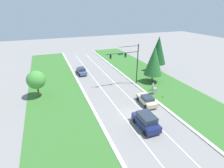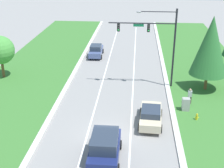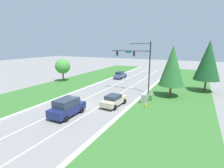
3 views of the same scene
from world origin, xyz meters
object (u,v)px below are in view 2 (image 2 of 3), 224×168
(utility_cabinet, at_px, (186,105))
(conifer_far_right_tree, at_px, (210,46))
(navy_suv, at_px, (105,147))
(pedestrian, at_px, (190,96))
(oak_near_left_tree, at_px, (0,50))
(champagne_sedan, at_px, (151,115))
(slate_blue_sedan, at_px, (96,51))
(fire_hydrant, at_px, (197,117))
(traffic_signal_mast, at_px, (157,37))

(utility_cabinet, height_order, conifer_far_right_tree, conifer_far_right_tree)
(navy_suv, xyz_separation_m, conifer_far_right_tree, (9.73, 13.37, 3.94))
(pedestrian, distance_m, conifer_far_right_tree, 5.97)
(pedestrian, relative_size, oak_near_left_tree, 0.33)
(champagne_sedan, bearing_deg, conifer_far_right_tree, 55.08)
(slate_blue_sedan, distance_m, champagne_sedan, 20.10)
(champagne_sedan, distance_m, utility_cabinet, 4.34)
(navy_suv, bearing_deg, fire_hydrant, 39.80)
(traffic_signal_mast, relative_size, fire_hydrant, 12.43)
(fire_hydrant, xyz_separation_m, conifer_far_right_tree, (2.08, 7.01, 4.66))
(oak_near_left_tree, bearing_deg, slate_blue_sedan, 42.42)
(slate_blue_sedan, height_order, oak_near_left_tree, oak_near_left_tree)
(utility_cabinet, bearing_deg, pedestrian, 69.01)
(fire_hydrant, relative_size, oak_near_left_tree, 0.14)
(champagne_sedan, height_order, utility_cabinet, champagne_sedan)
(traffic_signal_mast, bearing_deg, pedestrian, -52.04)
(traffic_signal_mast, height_order, slate_blue_sedan, traffic_signal_mast)
(utility_cabinet, relative_size, pedestrian, 0.78)
(navy_suv, distance_m, oak_near_left_tree, 20.57)
(conifer_far_right_tree, bearing_deg, champagne_sedan, -128.34)
(slate_blue_sedan, relative_size, utility_cabinet, 3.55)
(traffic_signal_mast, relative_size, navy_suv, 1.88)
(navy_suv, xyz_separation_m, pedestrian, (7.46, 9.63, -0.13))
(navy_suv, height_order, pedestrian, navy_suv)
(traffic_signal_mast, bearing_deg, oak_near_left_tree, 176.40)
(navy_suv, bearing_deg, traffic_signal_mast, 73.51)
(navy_suv, distance_m, champagne_sedan, 6.50)
(fire_hydrant, bearing_deg, oak_near_left_tree, 158.05)
(slate_blue_sedan, bearing_deg, navy_suv, -82.72)
(oak_near_left_tree, height_order, conifer_far_right_tree, conifer_far_right_tree)
(fire_hydrant, height_order, oak_near_left_tree, oak_near_left_tree)
(champagne_sedan, relative_size, utility_cabinet, 3.56)
(traffic_signal_mast, height_order, pedestrian, traffic_signal_mast)
(utility_cabinet, bearing_deg, slate_blue_sedan, 123.69)
(navy_suv, bearing_deg, conifer_far_right_tree, 54.05)
(traffic_signal_mast, distance_m, fire_hydrant, 9.90)
(oak_near_left_tree, bearing_deg, conifer_far_right_tree, -4.01)
(navy_suv, bearing_deg, utility_cabinet, 49.89)
(champagne_sedan, xyz_separation_m, conifer_far_right_tree, (6.25, 7.90, 4.19))
(pedestrian, xyz_separation_m, oak_near_left_tree, (-21.31, 5.39, 2.51))
(oak_near_left_tree, xyz_separation_m, conifer_far_right_tree, (23.58, -1.65, 1.56))
(traffic_signal_mast, relative_size, slate_blue_sedan, 1.86)
(navy_suv, relative_size, pedestrian, 2.75)
(traffic_signal_mast, xyz_separation_m, pedestrian, (3.32, -4.26, -4.78))
(traffic_signal_mast, relative_size, conifer_far_right_tree, 1.07)
(fire_hydrant, distance_m, oak_near_left_tree, 23.40)
(oak_near_left_tree, distance_m, conifer_far_right_tree, 23.69)
(slate_blue_sedan, bearing_deg, conifer_far_right_tree, -40.32)
(conifer_far_right_tree, bearing_deg, slate_blue_sedan, 141.33)
(pedestrian, bearing_deg, slate_blue_sedan, -50.44)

